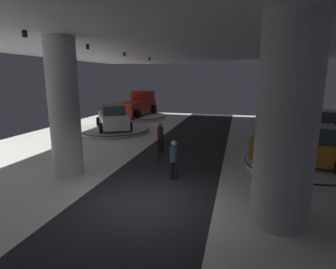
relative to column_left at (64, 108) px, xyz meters
The scene contains 16 objects.
ground 5.17m from the column_left, 23.81° to the right, with size 24.00×44.00×0.06m.
ceiling_with_spotlights 5.18m from the column_left, 23.81° to the right, with size 24.00×44.00×0.39m.
column_left is the anchor object (origin of this frame).
column_right 8.22m from the column_left, 13.41° to the right, with size 1.54×1.54×5.50m.
display_platform_far_left 9.07m from the column_left, 103.92° to the left, with size 5.29×5.29×0.29m.
display_car_far_left 8.83m from the column_left, 103.85° to the left, with size 3.80×4.50×1.71m.
display_platform_far_right 14.62m from the column_left, 35.77° to the left, with size 4.96×4.96×0.31m.
display_car_far_right 14.46m from the column_left, 35.83° to the left, with size 4.38×2.60×1.71m.
display_platform_deep_left 15.75m from the column_left, 101.23° to the left, with size 5.99×5.99×0.33m.
pickup_truck_deep_left 15.92m from the column_left, 100.89° to the left, with size 3.10×5.49×2.30m.
display_platform_mid_right 10.30m from the column_left, 16.93° to the left, with size 4.75×4.75×0.30m.
display_car_mid_right 10.14m from the column_left, 16.85° to the left, with size 4.47×2.86×1.71m.
display_platform_deep_right 18.43m from the column_left, 53.97° to the left, with size 5.71×5.71×0.32m.
display_car_deep_right 18.30m from the column_left, 53.91° to the left, with size 2.30×4.28×1.71m.
visitor_walking_near 4.83m from the column_left, ahead, with size 0.32×0.32×1.59m.
visitor_walking_far 5.27m from the column_left, 55.17° to the left, with size 0.32×0.32×1.59m.
Camera 1 is at (2.78, -7.54, 3.94)m, focal length 28.64 mm.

